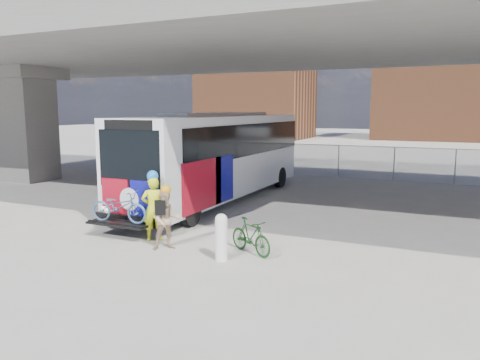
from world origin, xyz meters
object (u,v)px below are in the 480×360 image
Objects in this scene: cyclist_hivis at (153,207)px; bike_parked at (251,236)px; bollard at (221,235)px; bus at (220,151)px; cyclist_tan at (166,219)px.

bike_parked is at bearing 146.64° from cyclist_hivis.
bollard is 2.79m from cyclist_hivis.
cyclist_tan is at bearing -74.65° from bus.
bollard reaches higher than bike_parked.
cyclist_hivis is at bearing 162.77° from bollard.
bus is 7.73m from bike_parked.
cyclist_hivis is 1.03m from cyclist_tan.
cyclist_hivis is (-2.65, 0.82, 0.35)m from bollard.
bus is at bearing 117.43° from bollard.
cyclist_hivis is 1.31× the size of bike_parked.
bus is 8.17m from bollard.
cyclist_hivis reaches higher than bollard.
bollard is 0.68× the size of cyclist_tan.
bollard is (3.70, -7.14, -1.45)m from bus.
bike_parked is (2.26, 0.58, -0.37)m from cyclist_tan.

